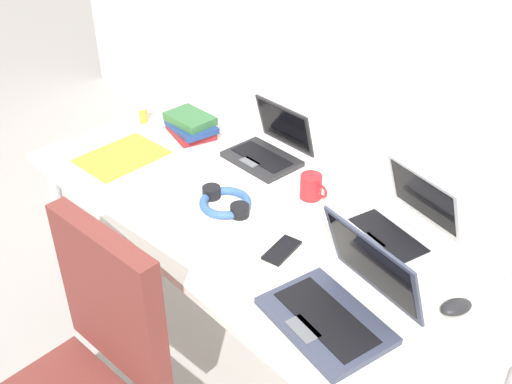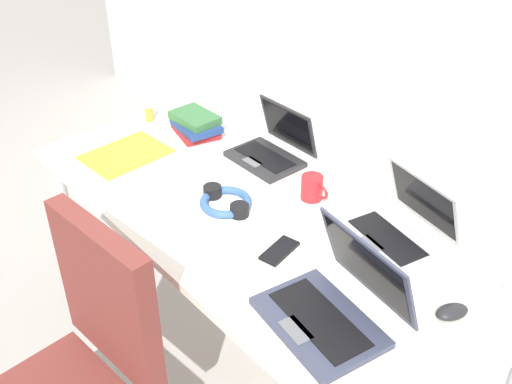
{
  "view_description": "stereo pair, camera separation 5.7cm",
  "coord_description": "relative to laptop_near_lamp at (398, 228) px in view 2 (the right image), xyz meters",
  "views": [
    {
      "loc": [
        1.22,
        -1.11,
        1.91
      ],
      "look_at": [
        0.0,
        0.0,
        0.82
      ],
      "focal_mm": 42.11,
      "sensor_mm": 36.0,
      "label": 1
    },
    {
      "loc": [
        1.26,
        -1.07,
        1.91
      ],
      "look_at": [
        0.0,
        0.0,
        0.82
      ],
      "focal_mm": 42.11,
      "sensor_mm": 36.0,
      "label": 2
    }
  ],
  "objects": [
    {
      "name": "ground_plane",
      "position": [
        -0.4,
        -0.24,
        -0.78
      ],
      "size": [
        12.0,
        12.0,
        0.0
      ],
      "primitive_type": "plane",
      "color": "gray"
    },
    {
      "name": "desk",
      "position": [
        -0.4,
        -0.24,
        -0.1
      ],
      "size": [
        1.8,
        0.8,
        0.74
      ],
      "color": "silver",
      "rests_on": "ground_plane"
    },
    {
      "name": "laptop_near_lamp",
      "position": [
        0.0,
        0.0,
        0.0
      ],
      "size": [
        0.34,
        0.32,
        0.21
      ],
      "color": "#B7BABC",
      "rests_on": "desk"
    },
    {
      "name": "laptop_front_right",
      "position": [
        -0.63,
        0.03,
        -0.0
      ],
      "size": [
        0.28,
        0.24,
        0.2
      ],
      "color": "#232326",
      "rests_on": "desk"
    },
    {
      "name": "laptop_back_left",
      "position": [
        0.11,
        -0.4,
        0.0
      ],
      "size": [
        0.38,
        0.36,
        0.24
      ],
      "color": "#33384C",
      "rests_on": "desk"
    },
    {
      "name": "computer_mouse",
      "position": [
        0.31,
        -0.16,
        -0.03
      ],
      "size": [
        0.09,
        0.11,
        0.03
      ],
      "primitive_type": "ellipsoid",
      "rotation": [
        0.0,
        0.0,
        -0.35
      ],
      "color": "black",
      "rests_on": "desk"
    },
    {
      "name": "cell_phone",
      "position": [
        -0.19,
        -0.33,
        -0.04
      ],
      "size": [
        0.09,
        0.15,
        0.01
      ],
      "primitive_type": "cube",
      "rotation": [
        0.0,
        0.0,
        0.23
      ],
      "color": "black",
      "rests_on": "desk"
    },
    {
      "name": "headphones",
      "position": [
        -0.5,
        -0.3,
        -0.03
      ],
      "size": [
        0.21,
        0.18,
        0.04
      ],
      "color": "#335999",
      "rests_on": "desk"
    },
    {
      "name": "pill_bottle",
      "position": [
        -1.22,
        -0.15,
        -0.0
      ],
      "size": [
        0.04,
        0.04,
        0.08
      ],
      "color": "gold",
      "rests_on": "desk"
    },
    {
      "name": "book_stack",
      "position": [
        -0.99,
        -0.07,
        -0.0
      ],
      "size": [
        0.24,
        0.19,
        0.09
      ],
      "color": "maroon",
      "rests_on": "desk"
    },
    {
      "name": "paper_folder_back_right",
      "position": [
        -1.02,
        -0.38,
        -0.04
      ],
      "size": [
        0.25,
        0.33,
        0.01
      ],
      "primitive_type": "cube",
      "rotation": [
        0.0,
        0.0,
        0.08
      ],
      "color": "gold",
      "rests_on": "desk"
    },
    {
      "name": "coffee_mug",
      "position": [
        -0.34,
        -0.04,
        0.0
      ],
      "size": [
        0.11,
        0.08,
        0.09
      ],
      "color": "#B21E23",
      "rests_on": "desk"
    }
  ]
}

